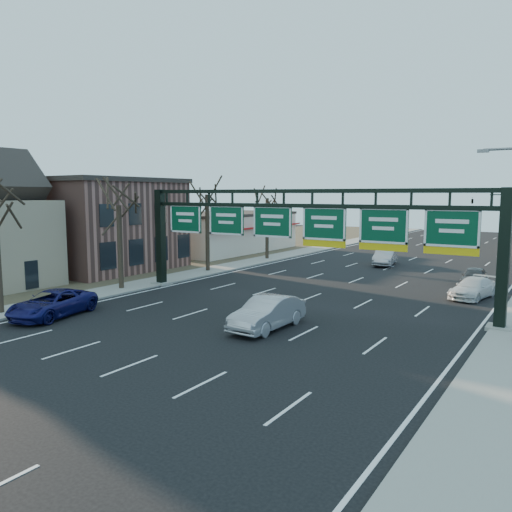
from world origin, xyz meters
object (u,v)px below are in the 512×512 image
Objects in this scene: car_white_wagon at (473,288)px; car_blue_suv at (52,304)px; car_silver_sedan at (268,313)px; sign_gantry at (300,230)px.

car_blue_suv is at bearing -124.63° from car_white_wagon.
car_blue_suv is 26.37m from car_white_wagon.
car_silver_sedan reaches higher than car_blue_suv.
sign_gantry is 7.47m from car_silver_sedan.
sign_gantry reaches higher than car_white_wagon.
car_silver_sedan is at bearing -106.91° from car_white_wagon.
sign_gantry is 5.36× the size of car_white_wagon.
sign_gantry reaches higher than car_silver_sedan.
car_white_wagon is at bearing 63.30° from car_silver_sedan.
sign_gantry is 4.90× the size of car_silver_sedan.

